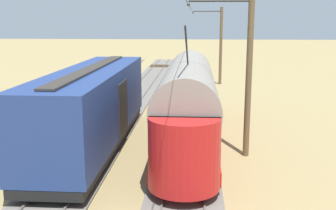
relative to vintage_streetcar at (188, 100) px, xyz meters
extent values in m
plane|color=#937F51|center=(4.61, -3.93, -2.25)|extent=(220.00, 220.00, 0.00)
cube|color=#666059|center=(0.00, -3.93, -2.20)|extent=(2.80, 80.00, 0.10)
cube|color=#59544C|center=(0.72, -3.93, -2.11)|extent=(0.07, 80.00, 0.08)
cube|color=#59544C|center=(-0.72, -3.93, -2.11)|extent=(0.07, 80.00, 0.08)
cube|color=#47331E|center=(0.00, -35.93, -2.15)|extent=(2.50, 0.24, 0.08)
cube|color=#47331E|center=(0.00, -35.28, -2.15)|extent=(2.50, 0.24, 0.08)
cube|color=#47331E|center=(0.00, -34.63, -2.15)|extent=(2.50, 0.24, 0.08)
cube|color=#47331E|center=(0.00, -33.98, -2.15)|extent=(2.50, 0.24, 0.08)
cube|color=#47331E|center=(0.00, -33.33, -2.15)|extent=(2.50, 0.24, 0.08)
cube|color=#666059|center=(4.61, -3.93, -2.20)|extent=(2.80, 80.00, 0.10)
cube|color=#59544C|center=(5.33, -3.93, -2.11)|extent=(0.07, 80.00, 0.08)
cube|color=#59544C|center=(3.89, -3.93, -2.11)|extent=(0.07, 80.00, 0.08)
cube|color=#47331E|center=(4.61, -35.93, -2.15)|extent=(2.50, 0.24, 0.08)
cube|color=#47331E|center=(4.61, -35.28, -2.15)|extent=(2.50, 0.24, 0.08)
cube|color=#47331E|center=(4.61, -34.63, -2.15)|extent=(2.50, 0.24, 0.08)
cube|color=#47331E|center=(4.61, -33.98, -2.15)|extent=(2.50, 0.24, 0.08)
cube|color=#47331E|center=(4.61, -33.33, -2.15)|extent=(2.50, 0.24, 0.08)
cube|color=#666059|center=(9.22, -3.93, -2.20)|extent=(2.80, 80.00, 0.10)
cube|color=#59544C|center=(9.94, -3.93, -2.11)|extent=(0.07, 80.00, 0.08)
cube|color=#59544C|center=(8.51, -3.93, -2.11)|extent=(0.07, 80.00, 0.08)
cube|color=#47331E|center=(9.22, -35.93, -2.15)|extent=(2.50, 0.24, 0.08)
cube|color=#47331E|center=(9.22, -35.28, -2.15)|extent=(2.50, 0.24, 0.08)
cube|color=#47331E|center=(9.22, -34.63, -2.15)|extent=(2.50, 0.24, 0.08)
cube|color=#47331E|center=(9.22, -33.98, -2.15)|extent=(2.50, 0.24, 0.08)
cube|color=#47331E|center=(9.22, -33.33, -2.15)|extent=(2.50, 0.24, 0.08)
cube|color=red|center=(0.00, 0.01, -1.55)|extent=(2.65, 13.51, 0.55)
cube|color=red|center=(0.00, 0.01, -0.80)|extent=(2.55, 13.51, 0.95)
cube|color=beige|center=(0.00, 0.01, 0.20)|extent=(2.55, 13.51, 1.05)
cylinder|color=gray|center=(0.00, 0.01, 0.73)|extent=(2.65, 13.24, 2.65)
cylinder|color=red|center=(0.00, -6.70, -0.55)|extent=(2.55, 2.55, 2.55)
cylinder|color=red|center=(0.00, 6.71, -0.55)|extent=(2.55, 2.55, 2.55)
cube|color=black|center=(0.00, -7.83, 0.46)|extent=(1.63, 0.08, 0.36)
cube|color=black|center=(0.00, -7.87, 0.15)|extent=(1.73, 0.06, 0.80)
cube|color=black|center=(-1.29, 0.01, 0.20)|extent=(0.04, 11.35, 0.80)
cube|color=black|center=(1.30, 0.01, 0.20)|extent=(0.04, 11.35, 0.80)
cylinder|color=silver|center=(0.00, -7.96, -0.80)|extent=(0.24, 0.06, 0.24)
cube|color=gray|center=(0.00, -7.90, -1.72)|extent=(1.94, 0.12, 0.20)
cylinder|color=black|center=(0.00, 4.49, 2.93)|extent=(0.07, 4.94, 1.82)
cylinder|color=black|center=(-0.72, -4.32, -1.69)|extent=(0.10, 0.76, 0.76)
cylinder|color=black|center=(0.72, -4.32, -1.69)|extent=(0.10, 0.76, 0.76)
cylinder|color=black|center=(-0.72, 4.33, -1.69)|extent=(0.10, 0.76, 0.76)
cylinder|color=black|center=(0.72, 4.33, -1.69)|extent=(0.10, 0.76, 0.76)
cube|color=navy|center=(4.61, 1.23, 0.08)|extent=(2.90, 13.76, 3.20)
cube|color=#332D28|center=(4.61, 1.23, 1.74)|extent=(0.70, 12.38, 0.08)
cube|color=black|center=(4.61, 1.23, -1.72)|extent=(2.70, 13.76, 0.36)
cube|color=black|center=(3.13, 1.23, -0.18)|extent=(0.06, 2.20, 2.56)
cylinder|color=black|center=(3.89, -3.58, -1.65)|extent=(0.10, 0.84, 0.84)
cylinder|color=black|center=(5.33, -3.58, -1.65)|extent=(0.10, 0.84, 0.84)
cylinder|color=black|center=(3.89, 6.04, -1.65)|extent=(0.10, 0.84, 0.84)
cylinder|color=black|center=(5.33, 6.04, -1.65)|extent=(0.10, 0.84, 0.84)
cylinder|color=brown|center=(-2.75, -19.92, 1.48)|extent=(0.28, 0.28, 7.47)
cylinder|color=#2D2D2D|center=(-1.38, -19.92, 4.82)|extent=(2.75, 0.10, 0.10)
sphere|color=#334733|center=(0.00, -19.92, 4.67)|extent=(0.16, 0.16, 0.16)
cylinder|color=brown|center=(-2.75, 1.86, 1.48)|extent=(0.28, 0.28, 7.47)
cylinder|color=#2D2D2D|center=(-1.38, 1.86, 4.82)|extent=(2.75, 0.10, 0.10)
sphere|color=#334733|center=(0.00, 1.86, 4.67)|extent=(0.16, 0.16, 0.16)
cylinder|color=black|center=(-1.38, -19.92, 4.82)|extent=(2.75, 0.02, 0.02)
cylinder|color=black|center=(-1.70, -11.65, -1.70)|extent=(0.08, 0.08, 1.10)
cylinder|color=red|center=(-1.70, -11.65, -1.03)|extent=(0.30, 0.30, 0.03)
cylinder|color=#262626|center=(-1.52, -11.65, -1.90)|extent=(0.33, 0.04, 0.54)
camera|label=1|loc=(-0.37, 20.27, 4.00)|focal=43.41mm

